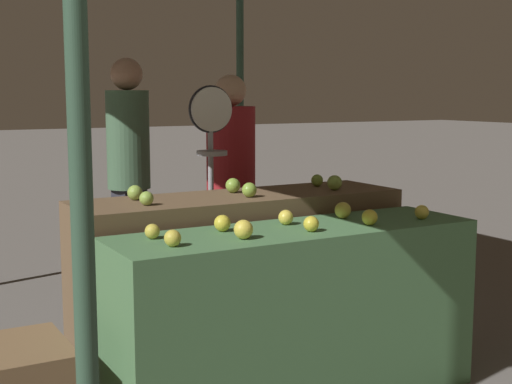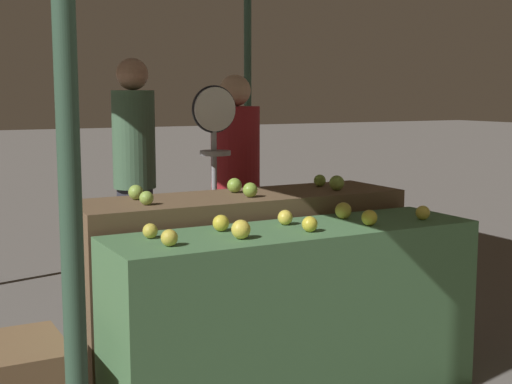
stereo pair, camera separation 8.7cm
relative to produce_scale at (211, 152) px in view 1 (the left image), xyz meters
The scene contains 20 objects.
display_counter_front 1.44m from the produce_scale, 95.98° to the right, with size 1.91×0.55×0.90m, color #4C7A4C.
display_counter_back 0.95m from the produce_scale, 101.53° to the right, with size 1.91×0.55×0.99m, color brown.
apple_front_0 1.59m from the produce_scale, 122.15° to the right, with size 0.08×0.08×0.08m, color gold.
apple_front_1 1.45m from the produce_scale, 110.11° to the right, with size 0.09×0.09×0.09m, color yellow.
apple_front_2 1.37m from the produce_scale, 95.11° to the right, with size 0.08×0.08×0.08m, color gold.
apple_front_3 1.39m from the produce_scale, 80.05° to the right, with size 0.08×0.08×0.08m, color gold.
apple_front_4 1.49m from the produce_scale, 66.36° to the right, with size 0.08×0.08×0.08m, color yellow.
apple_front_5 1.44m from the produce_scale, 127.06° to the right, with size 0.07×0.07×0.07m, color gold.
apple_front_6 1.25m from the produce_scale, 113.55° to the right, with size 0.08×0.08×0.08m, color gold.
apple_front_7 1.16m from the produce_scale, 96.33° to the right, with size 0.08×0.08×0.08m, color yellow.
apple_front_8 1.17m from the produce_scale, 78.04° to the right, with size 0.09×0.09×0.09m, color gold.
apple_back_0 1.05m from the produce_scale, 134.61° to the right, with size 0.07×0.07×0.07m, color #8EB247.
apple_back_1 0.77m from the produce_scale, 100.15° to the right, with size 0.08×0.08×0.08m, color #84AD3D.
apple_back_2 0.88m from the produce_scale, 58.03° to the right, with size 0.09×0.09×0.09m, color #8EB247.
apple_back_3 0.91m from the produce_scale, 143.35° to the right, with size 0.08×0.08×0.08m, color #8EB247.
apple_back_4 0.57m from the produce_scale, 103.01° to the right, with size 0.09×0.09×0.09m, color #84AD3D.
apple_back_5 0.73m from the produce_scale, 48.59° to the right, with size 0.07×0.07×0.07m, color #84AD3D.
produce_scale is the anchor object (origin of this frame).
person_vendor_at_scale 0.52m from the produce_scale, 47.20° to the left, with size 0.36×0.36×1.70m.
person_customer_left 1.02m from the produce_scale, 102.13° to the left, with size 0.43×0.43×1.83m.
Camera 1 is at (-1.89, -2.92, 1.56)m, focal length 50.00 mm.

